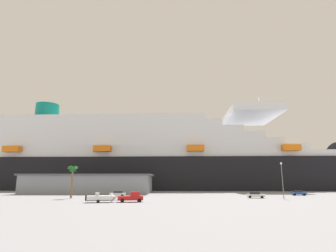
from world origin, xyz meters
The scene contains 10 objects.
ground_plane centered at (0.00, 30.00, 0.00)m, with size 600.00×600.00×0.00m, color gray.
cruise_ship centered at (-22.08, 71.85, 15.31)m, with size 295.08×38.74×56.26m.
terminal_building centered at (-22.44, 32.18, 3.53)m, with size 47.35×21.98×7.02m.
pickup_truck centered at (0.37, -8.86, 1.04)m, with size 5.91×3.28×2.20m.
small_boat_on_trailer centered at (-5.70, -10.31, 0.96)m, with size 7.42×3.34×2.15m.
palm_tree centered at (-18.12, 3.03, 7.06)m, with size 2.93×2.99×8.73m.
street_lamp centered at (38.30, 2.27, 6.03)m, with size 0.56×0.56×9.47m.
parked_car_silver_sedan centered at (-7.43, 12.30, 0.83)m, with size 4.70×2.01×1.58m.
parked_car_white_van centered at (32.11, 6.16, 0.83)m, with size 5.04×2.75×1.58m.
parked_car_blue_suv centered at (49.65, 19.67, 0.83)m, with size 4.61×2.70×1.58m.
Camera 1 is at (10.90, -70.51, 4.75)m, focal length 28.61 mm.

